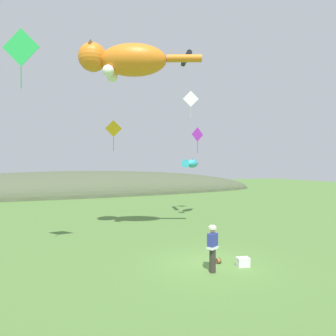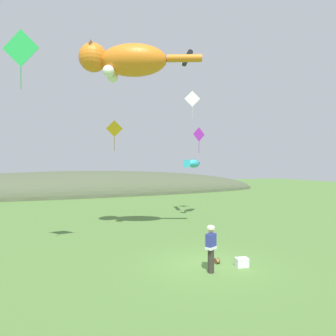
{
  "view_description": "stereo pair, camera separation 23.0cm",
  "coord_description": "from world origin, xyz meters",
  "px_view_note": "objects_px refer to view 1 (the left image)",
  "views": [
    {
      "loc": [
        -6.45,
        -10.31,
        4.05
      ],
      "look_at": [
        0.0,
        4.0,
        3.9
      ],
      "focal_mm": 32.0,
      "sensor_mm": 36.0,
      "label": 1
    },
    {
      "loc": [
        -6.24,
        -10.41,
        4.05
      ],
      "look_at": [
        0.0,
        4.0,
        3.9
      ],
      "focal_mm": 32.0,
      "sensor_mm": 36.0,
      "label": 2
    }
  ],
  "objects_px": {
    "picnic_cooler": "(243,262)",
    "kite_fish_windsock": "(191,164)",
    "kite_diamond_violet": "(197,135)",
    "kite_tube_streamer": "(186,59)",
    "kite_diamond_gold": "(113,129)",
    "kite_giant_cat": "(125,60)",
    "kite_diamond_green": "(21,47)",
    "kite_diamond_white": "(191,99)",
    "kite_spool": "(218,261)",
    "festival_attendant": "(213,247)"
  },
  "relations": [
    {
      "from": "kite_fish_windsock",
      "to": "kite_tube_streamer",
      "type": "height_order",
      "value": "kite_tube_streamer"
    },
    {
      "from": "festival_attendant",
      "to": "kite_diamond_white",
      "type": "height_order",
      "value": "kite_diamond_white"
    },
    {
      "from": "kite_giant_cat",
      "to": "kite_diamond_white",
      "type": "xyz_separation_m",
      "value": [
        6.74,
        4.83,
        -0.53
      ]
    },
    {
      "from": "kite_tube_streamer",
      "to": "kite_fish_windsock",
      "type": "bearing_deg",
      "value": 55.08
    },
    {
      "from": "kite_giant_cat",
      "to": "kite_fish_windsock",
      "type": "bearing_deg",
      "value": 36.52
    },
    {
      "from": "kite_diamond_gold",
      "to": "kite_diamond_violet",
      "type": "bearing_deg",
      "value": 14.05
    },
    {
      "from": "kite_diamond_white",
      "to": "kite_fish_windsock",
      "type": "bearing_deg",
      "value": 56.83
    },
    {
      "from": "picnic_cooler",
      "to": "kite_diamond_white",
      "type": "xyz_separation_m",
      "value": [
        3.7,
        11.14,
        9.07
      ]
    },
    {
      "from": "festival_attendant",
      "to": "picnic_cooler",
      "type": "distance_m",
      "value": 1.66
    },
    {
      "from": "kite_spool",
      "to": "kite_tube_streamer",
      "type": "bearing_deg",
      "value": 71.36
    },
    {
      "from": "kite_diamond_green",
      "to": "kite_spool",
      "type": "bearing_deg",
      "value": -23.83
    },
    {
      "from": "kite_fish_windsock",
      "to": "kite_diamond_white",
      "type": "relative_size",
      "value": 1.07
    },
    {
      "from": "festival_attendant",
      "to": "kite_spool",
      "type": "distance_m",
      "value": 1.36
    },
    {
      "from": "kite_diamond_gold",
      "to": "kite_diamond_white",
      "type": "distance_m",
      "value": 7.65
    },
    {
      "from": "festival_attendant",
      "to": "kite_diamond_white",
      "type": "xyz_separation_m",
      "value": [
        5.17,
        11.19,
        8.29
      ]
    },
    {
      "from": "kite_tube_streamer",
      "to": "kite_diamond_gold",
      "type": "xyz_separation_m",
      "value": [
        -5.02,
        0.21,
        -5.06
      ]
    },
    {
      "from": "kite_spool",
      "to": "picnic_cooler",
      "type": "relative_size",
      "value": 0.43
    },
    {
      "from": "kite_tube_streamer",
      "to": "kite_giant_cat",
      "type": "bearing_deg",
      "value": -154.43
    },
    {
      "from": "kite_tube_streamer",
      "to": "kite_diamond_gold",
      "type": "relative_size",
      "value": 1.19
    },
    {
      "from": "kite_diamond_white",
      "to": "kite_diamond_gold",
      "type": "bearing_deg",
      "value": -161.8
    },
    {
      "from": "kite_giant_cat",
      "to": "kite_diamond_white",
      "type": "height_order",
      "value": "kite_giant_cat"
    },
    {
      "from": "kite_diamond_violet",
      "to": "kite_tube_streamer",
      "type": "bearing_deg",
      "value": -136.12
    },
    {
      "from": "kite_giant_cat",
      "to": "kite_diamond_white",
      "type": "distance_m",
      "value": 8.31
    },
    {
      "from": "kite_tube_streamer",
      "to": "kite_diamond_white",
      "type": "relative_size",
      "value": 1.08
    },
    {
      "from": "kite_diamond_gold",
      "to": "kite_diamond_white",
      "type": "height_order",
      "value": "kite_diamond_white"
    },
    {
      "from": "kite_fish_windsock",
      "to": "picnic_cooler",
      "type": "bearing_deg",
      "value": -108.85
    },
    {
      "from": "picnic_cooler",
      "to": "kite_fish_windsock",
      "type": "relative_size",
      "value": 0.24
    },
    {
      "from": "kite_spool",
      "to": "kite_giant_cat",
      "type": "bearing_deg",
      "value": 112.67
    },
    {
      "from": "kite_diamond_white",
      "to": "kite_diamond_violet",
      "type": "relative_size",
      "value": 1.06
    },
    {
      "from": "picnic_cooler",
      "to": "kite_diamond_violet",
      "type": "distance_m",
      "value": 13.03
    },
    {
      "from": "festival_attendant",
      "to": "kite_tube_streamer",
      "type": "height_order",
      "value": "kite_tube_streamer"
    },
    {
      "from": "kite_spool",
      "to": "kite_diamond_gold",
      "type": "relative_size",
      "value": 0.12
    },
    {
      "from": "kite_giant_cat",
      "to": "kite_diamond_white",
      "type": "relative_size",
      "value": 2.91
    },
    {
      "from": "picnic_cooler",
      "to": "kite_spool",
      "type": "bearing_deg",
      "value": 134.65
    },
    {
      "from": "kite_tube_streamer",
      "to": "festival_attendant",
      "type": "bearing_deg",
      "value": -111.56
    },
    {
      "from": "festival_attendant",
      "to": "kite_diamond_gold",
      "type": "height_order",
      "value": "kite_diamond_gold"
    },
    {
      "from": "picnic_cooler",
      "to": "kite_diamond_violet",
      "type": "xyz_separation_m",
      "value": [
        4.06,
        10.7,
        6.24
      ]
    },
    {
      "from": "kite_giant_cat",
      "to": "kite_diamond_violet",
      "type": "relative_size",
      "value": 3.1
    },
    {
      "from": "festival_attendant",
      "to": "kite_diamond_violet",
      "type": "relative_size",
      "value": 0.88
    },
    {
      "from": "kite_giant_cat",
      "to": "kite_tube_streamer",
      "type": "relative_size",
      "value": 2.69
    },
    {
      "from": "kite_spool",
      "to": "kite_giant_cat",
      "type": "xyz_separation_m",
      "value": [
        -2.34,
        5.6,
        9.66
      ]
    },
    {
      "from": "kite_tube_streamer",
      "to": "kite_diamond_violet",
      "type": "bearing_deg",
      "value": 43.88
    },
    {
      "from": "kite_tube_streamer",
      "to": "kite_diamond_white",
      "type": "bearing_deg",
      "value": 54.86
    },
    {
      "from": "kite_diamond_gold",
      "to": "kite_diamond_violet",
      "type": "xyz_separation_m",
      "value": [
        7.07,
        1.77,
        0.09
      ]
    },
    {
      "from": "kite_fish_windsock",
      "to": "kite_diamond_green",
      "type": "height_order",
      "value": "kite_diamond_green"
    },
    {
      "from": "festival_attendant",
      "to": "kite_diamond_violet",
      "type": "height_order",
      "value": "kite_diamond_violet"
    },
    {
      "from": "picnic_cooler",
      "to": "kite_diamond_green",
      "type": "distance_m",
      "value": 12.46
    },
    {
      "from": "kite_fish_windsock",
      "to": "kite_diamond_green",
      "type": "bearing_deg",
      "value": -147.92
    },
    {
      "from": "kite_spool",
      "to": "kite_tube_streamer",
      "type": "xyz_separation_m",
      "value": [
        2.7,
        8.01,
        11.27
      ]
    },
    {
      "from": "picnic_cooler",
      "to": "kite_diamond_violet",
      "type": "relative_size",
      "value": 0.27
    }
  ]
}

